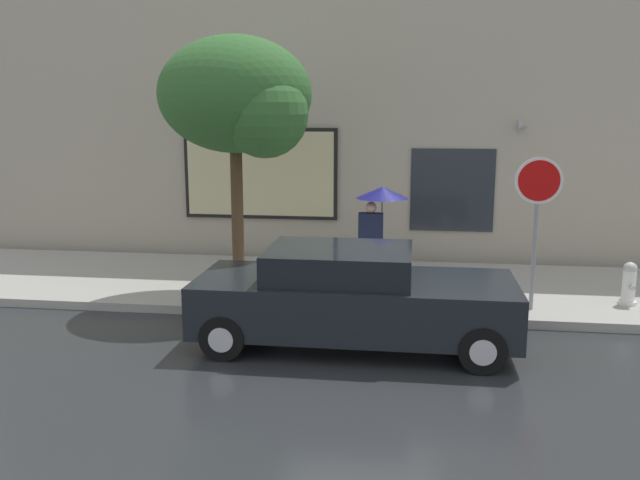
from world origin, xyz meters
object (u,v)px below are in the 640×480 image
Objects in this scene: fire_hydrant at (629,284)px; street_tree at (241,99)px; parked_car at (352,297)px; stop_sign at (537,203)px; pedestrian_with_umbrella at (379,206)px.

fire_hydrant is 0.16× the size of street_tree.
street_tree is (-2.17, 2.16, 2.88)m from parked_car.
fire_hydrant is 2.29m from stop_sign.
fire_hydrant is 0.40× the size of pedestrian_with_umbrella.
fire_hydrant is (4.54, 2.24, -0.22)m from parked_car.
parked_car is at bearing -149.37° from stop_sign.
street_tree is (-2.38, -0.96, 1.97)m from pedestrian_with_umbrella.
stop_sign is (2.64, -1.44, 0.31)m from pedestrian_with_umbrella.
street_tree reaches higher than stop_sign.
pedestrian_with_umbrella is 0.73× the size of stop_sign.
fire_hydrant is at bearing 18.27° from stop_sign.
fire_hydrant is 7.39m from street_tree.
street_tree is (-6.71, -0.08, 3.10)m from fire_hydrant.
stop_sign is at bearing 30.63° from parked_car.
stop_sign is (2.84, 1.68, 1.22)m from parked_car.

